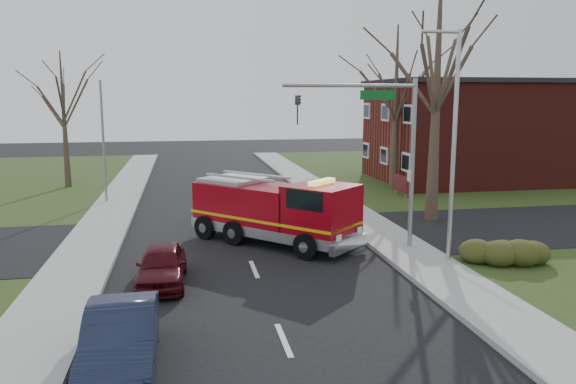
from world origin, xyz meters
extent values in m
plane|color=black|center=(0.00, 0.00, 0.00)|extent=(120.00, 120.00, 0.00)
cube|color=gray|center=(6.20, 0.00, 0.07)|extent=(2.40, 80.00, 0.15)
cube|color=gray|center=(-6.20, 0.00, 0.07)|extent=(2.40, 80.00, 0.15)
cube|color=#5E1B16|center=(19.00, 18.00, 3.50)|extent=(15.00, 10.00, 7.00)
cube|color=black|center=(19.00, 18.00, 7.10)|extent=(15.40, 10.40, 0.30)
cube|color=silver|center=(11.45, 18.00, 2.00)|extent=(0.12, 1.40, 1.20)
cube|color=#551419|center=(10.50, 12.50, 0.90)|extent=(0.12, 2.00, 1.00)
cylinder|color=gray|center=(10.50, 11.70, 0.45)|extent=(0.08, 0.08, 0.90)
cylinder|color=gray|center=(10.50, 13.30, 0.45)|extent=(0.08, 0.08, 0.90)
ellipsoid|color=#2F3714|center=(9.00, -1.00, 0.58)|extent=(2.80, 2.00, 0.90)
cone|color=#3F2E25|center=(9.50, 6.00, 6.00)|extent=(0.64, 0.64, 12.00)
cone|color=#3F2E25|center=(11.00, 15.00, 5.25)|extent=(0.56, 0.56, 10.50)
cone|color=#3F2E25|center=(-10.00, 20.00, 4.50)|extent=(0.44, 0.44, 9.00)
cylinder|color=gray|center=(6.50, 1.50, 3.40)|extent=(0.18, 0.18, 6.80)
cylinder|color=gray|center=(3.90, 1.50, 6.50)|extent=(5.20, 0.14, 0.14)
cube|color=#0C591E|center=(5.00, 1.50, 6.15)|extent=(1.40, 0.06, 0.35)
imported|color=black|center=(1.90, 1.50, 6.15)|extent=(0.22, 0.18, 1.10)
cylinder|color=#B7BABF|center=(7.20, -0.50, 4.20)|extent=(0.16, 0.16, 8.40)
cylinder|color=#B7BABF|center=(6.50, -0.50, 8.30)|extent=(1.40, 0.12, 0.12)
cylinder|color=gray|center=(-6.80, 14.00, 3.50)|extent=(0.14, 0.14, 7.00)
cube|color=maroon|center=(0.49, 4.34, 1.43)|extent=(5.05, 5.15, 1.94)
cube|color=maroon|center=(2.90, 1.78, 1.57)|extent=(3.40, 3.40, 2.22)
cube|color=#B7BABF|center=(1.25, 3.53, 0.65)|extent=(6.72, 6.92, 0.42)
cube|color=#E5B20C|center=(1.25, 3.53, 1.16)|extent=(6.72, 6.92, 0.11)
cube|color=black|center=(3.60, 1.04, 2.27)|extent=(1.60, 1.51, 0.79)
cube|color=#E5D866|center=(2.90, 1.78, 2.82)|extent=(1.30, 1.25, 0.17)
cylinder|color=black|center=(2.09, 0.89, 0.51)|extent=(0.93, 0.96, 1.02)
cylinder|color=black|center=(3.84, 2.54, 0.51)|extent=(0.93, 0.96, 1.02)
cylinder|color=black|center=(-1.52, 4.73, 0.51)|extent=(0.93, 0.96, 1.02)
cylinder|color=black|center=(0.23, 6.38, 0.51)|extent=(0.93, 0.96, 1.02)
imported|color=#430A11|center=(-3.17, -1.00, 0.65)|extent=(1.68, 3.86, 1.30)
imported|color=#181F35|center=(-3.86, -6.81, 0.73)|extent=(1.61, 4.46, 1.46)
camera|label=1|loc=(-2.35, -19.16, 6.11)|focal=35.00mm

